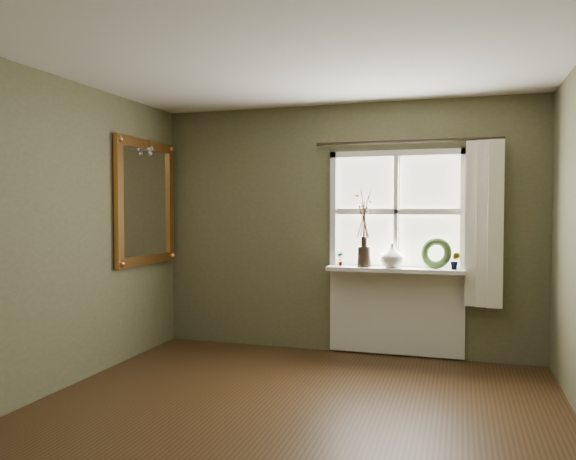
# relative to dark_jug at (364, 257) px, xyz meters

# --- Properties ---
(floor) EXTENTS (4.50, 4.50, 0.00)m
(floor) POSITION_rel_dark_jug_xyz_m (-0.24, -2.12, -1.02)
(floor) COLOR #372311
(floor) RESTS_ON ground
(ceiling) EXTENTS (4.50, 4.50, 0.00)m
(ceiling) POSITION_rel_dark_jug_xyz_m (-0.24, -2.12, 1.58)
(ceiling) COLOR silver
(ceiling) RESTS_ON ground
(wall_back) EXTENTS (4.00, 0.10, 2.60)m
(wall_back) POSITION_rel_dark_jug_xyz_m (-0.24, 0.18, 0.28)
(wall_back) COLOR brown
(wall_back) RESTS_ON ground
(wall_left) EXTENTS (0.10, 4.50, 2.60)m
(wall_left) POSITION_rel_dark_jug_xyz_m (-2.29, -2.12, 0.28)
(wall_left) COLOR brown
(wall_left) RESTS_ON ground
(wall_front) EXTENTS (4.00, 0.10, 2.60)m
(wall_front) POSITION_rel_dark_jug_xyz_m (-0.24, -4.42, 0.28)
(wall_front) COLOR brown
(wall_front) RESTS_ON ground
(window_frame) EXTENTS (1.36, 0.06, 1.24)m
(window_frame) POSITION_rel_dark_jug_xyz_m (0.31, 0.11, 0.46)
(window_frame) COLOR silver
(window_frame) RESTS_ON wall_back
(window_sill) EXTENTS (1.36, 0.26, 0.04)m
(window_sill) POSITION_rel_dark_jug_xyz_m (0.31, 0.00, -0.12)
(window_sill) COLOR silver
(window_sill) RESTS_ON wall_back
(window_apron) EXTENTS (1.36, 0.04, 0.88)m
(window_apron) POSITION_rel_dark_jug_xyz_m (0.31, 0.11, -0.56)
(window_apron) COLOR silver
(window_apron) RESTS_ON ground
(dark_jug) EXTENTS (0.17, 0.17, 0.21)m
(dark_jug) POSITION_rel_dark_jug_xyz_m (0.00, 0.00, 0.00)
(dark_jug) COLOR black
(dark_jug) RESTS_ON window_sill
(cream_vase) EXTENTS (0.23, 0.23, 0.24)m
(cream_vase) POSITION_rel_dark_jug_xyz_m (0.28, 0.00, 0.02)
(cream_vase) COLOR beige
(cream_vase) RESTS_ON window_sill
(wreath) EXTENTS (0.34, 0.22, 0.32)m
(wreath) POSITION_rel_dark_jug_xyz_m (0.71, 0.04, 0.01)
(wreath) COLOR #2F431D
(wreath) RESTS_ON window_sill
(potted_plant_left) EXTENTS (0.09, 0.08, 0.15)m
(potted_plant_left) POSITION_rel_dark_jug_xyz_m (-0.25, 0.00, -0.03)
(potted_plant_left) COLOR #2F431D
(potted_plant_left) RESTS_ON window_sill
(potted_plant_right) EXTENTS (0.11, 0.09, 0.17)m
(potted_plant_right) POSITION_rel_dark_jug_xyz_m (0.89, 0.00, -0.02)
(potted_plant_right) COLOR #2F431D
(potted_plant_right) RESTS_ON window_sill
(curtain) EXTENTS (0.36, 0.12, 1.59)m
(curtain) POSITION_rel_dark_jug_xyz_m (1.15, 0.01, 0.34)
(curtain) COLOR silver
(curtain) RESTS_ON wall_back
(curtain_rod) EXTENTS (1.84, 0.03, 0.03)m
(curtain_rod) POSITION_rel_dark_jug_xyz_m (0.41, 0.05, 1.16)
(curtain_rod) COLOR black
(curtain_rod) RESTS_ON wall_back
(gilt_mirror) EXTENTS (0.10, 1.08, 1.29)m
(gilt_mirror) POSITION_rel_dark_jug_xyz_m (-2.21, -0.50, 0.56)
(gilt_mirror) COLOR white
(gilt_mirror) RESTS_ON wall_left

